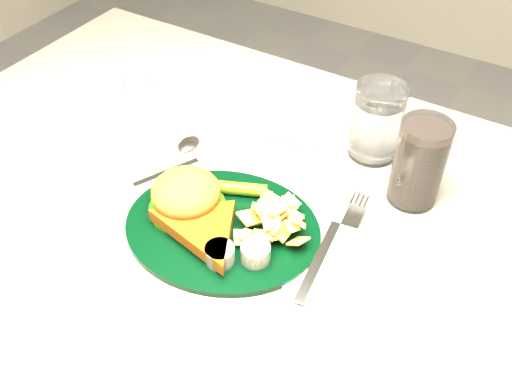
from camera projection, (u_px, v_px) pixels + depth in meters
table at (246, 346)px, 1.09m from camera, size 1.20×0.80×0.75m
dinner_plate at (222, 214)px, 0.78m from camera, size 0.32×0.29×0.06m
water_glass at (377, 121)px, 0.88m from camera, size 0.10×0.10×0.12m
cola_glass at (419, 163)px, 0.80m from camera, size 0.09×0.09×0.13m
fork_napkin at (322, 255)px, 0.76m from camera, size 0.17×0.21×0.01m
spoon at (166, 171)px, 0.88m from camera, size 0.10×0.15×0.01m
ramekin at (138, 81)px, 1.05m from camera, size 0.05×0.05×0.03m
wrapped_straw at (318, 144)px, 0.94m from camera, size 0.23×0.15×0.01m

